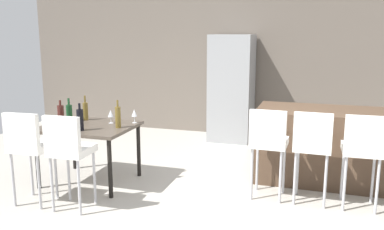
{
  "coord_description": "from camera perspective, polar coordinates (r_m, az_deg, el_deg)",
  "views": [
    {
      "loc": [
        0.66,
        -4.38,
        1.88
      ],
      "look_at": [
        -0.86,
        0.47,
        0.85
      ],
      "focal_mm": 38.4,
      "sensor_mm": 36.0,
      "label": 1
    }
  ],
  "objects": [
    {
      "name": "ground_plane",
      "position": [
        4.81,
        8.3,
        -11.66
      ],
      "size": [
        10.0,
        10.0,
        0.0
      ],
      "primitive_type": "plane",
      "color": "#ADA89E"
    },
    {
      "name": "back_wall",
      "position": [
        7.47,
        12.42,
        7.9
      ],
      "size": [
        10.0,
        0.12,
        2.9
      ],
      "primitive_type": "cube",
      "color": "#665B51",
      "rests_on": "ground_plane"
    },
    {
      "name": "kitchen_island",
      "position": [
        5.52,
        18.26,
        -4.04
      ],
      "size": [
        1.78,
        0.9,
        0.92
      ],
      "primitive_type": "cube",
      "color": "#4C3828",
      "rests_on": "ground_plane"
    },
    {
      "name": "bar_chair_left",
      "position": [
        4.68,
        10.59,
        -3.36
      ],
      "size": [
        0.41,
        0.41,
        1.05
      ],
      "color": "white",
      "rests_on": "ground_plane"
    },
    {
      "name": "bar_chair_middle",
      "position": [
        4.66,
        16.4,
        -3.73
      ],
      "size": [
        0.41,
        0.41,
        1.05
      ],
      "color": "white",
      "rests_on": "ground_plane"
    },
    {
      "name": "bar_chair_right",
      "position": [
        4.68,
        22.64,
        -4.08
      ],
      "size": [
        0.41,
        0.41,
        1.05
      ],
      "color": "white",
      "rests_on": "ground_plane"
    },
    {
      "name": "dining_table",
      "position": [
        5.29,
        -14.13,
        -2.19
      ],
      "size": [
        1.1,
        0.9,
        0.74
      ],
      "color": "#4C4238",
      "rests_on": "ground_plane"
    },
    {
      "name": "dining_chair_near",
      "position": [
        4.78,
        -21.73,
        -3.7
      ],
      "size": [
        0.42,
        0.42,
        1.05
      ],
      "color": "white",
      "rests_on": "ground_plane"
    },
    {
      "name": "dining_chair_far",
      "position": [
        4.49,
        -16.79,
        -4.31
      ],
      "size": [
        0.41,
        0.41,
        1.05
      ],
      "color": "white",
      "rests_on": "ground_plane"
    },
    {
      "name": "wine_bottle_near",
      "position": [
        5.57,
        -14.58,
        0.56
      ],
      "size": [
        0.07,
        0.07,
        0.33
      ],
      "color": "brown",
      "rests_on": "dining_table"
    },
    {
      "name": "wine_bottle_corner",
      "position": [
        4.99,
        -15.28,
        -0.61
      ],
      "size": [
        0.08,
        0.08,
        0.33
      ],
      "color": "black",
      "rests_on": "dining_table"
    },
    {
      "name": "wine_bottle_end",
      "position": [
        5.54,
        -16.69,
        0.32
      ],
      "size": [
        0.08,
        0.08,
        0.3
      ],
      "color": "#194723",
      "rests_on": "dining_table"
    },
    {
      "name": "wine_bottle_far",
      "position": [
        5.42,
        -17.77,
        0.1
      ],
      "size": [
        0.08,
        0.08,
        0.3
      ],
      "color": "#471E19",
      "rests_on": "dining_table"
    },
    {
      "name": "wine_bottle_inner",
      "position": [
        5.04,
        -10.25,
        -0.24
      ],
      "size": [
        0.07,
        0.07,
        0.34
      ],
      "color": "brown",
      "rests_on": "dining_table"
    },
    {
      "name": "wine_glass_left",
      "position": [
        5.3,
        -11.23,
        0.19
      ],
      "size": [
        0.07,
        0.07,
        0.17
      ],
      "color": "silver",
      "rests_on": "dining_table"
    },
    {
      "name": "wine_glass_middle",
      "position": [
        5.28,
        -8.03,
        0.25
      ],
      "size": [
        0.07,
        0.07,
        0.17
      ],
      "color": "silver",
      "rests_on": "dining_table"
    },
    {
      "name": "refrigerator",
      "position": [
        7.21,
        5.53,
        3.75
      ],
      "size": [
        0.72,
        0.68,
        1.84
      ],
      "primitive_type": "cube",
      "color": "#939699",
      "rests_on": "ground_plane"
    }
  ]
}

